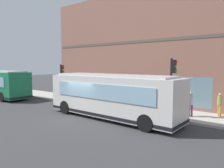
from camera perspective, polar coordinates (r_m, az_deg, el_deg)
ground at (r=15.73m, az=-7.19°, el=-8.60°), size 120.00×120.00×0.00m
sidewalk_curb at (r=18.97m, az=2.27°, el=-5.95°), size 3.55×40.00×0.15m
building_corner at (r=24.11m, az=11.26°, el=8.82°), size 9.21×20.46×10.64m
city_bus_nearside at (r=14.79m, az=-0.21°, el=-3.30°), size 2.75×10.08×3.07m
traffic_light_near_corner at (r=15.01m, az=16.02°, el=1.99°), size 0.32×0.49×4.02m
traffic_light_down_block at (r=22.27m, az=-13.33°, el=2.35°), size 0.32×0.49×3.64m
fire_hydrant at (r=16.93m, az=6.64°, el=-5.84°), size 0.35×0.35×0.74m
pedestrian_near_building_entrance at (r=15.77m, az=20.41°, el=-4.64°), size 0.32×0.32×1.71m
pedestrian_by_light_pole at (r=20.08m, az=1.32°, el=-2.23°), size 0.32×0.32×1.73m
pedestrian_near_hydrant at (r=16.56m, az=26.98°, el=-4.60°), size 0.32×0.32×1.63m
pedestrian_walking_along_curb at (r=17.58m, az=13.09°, el=-3.72°), size 0.32×0.32×1.59m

